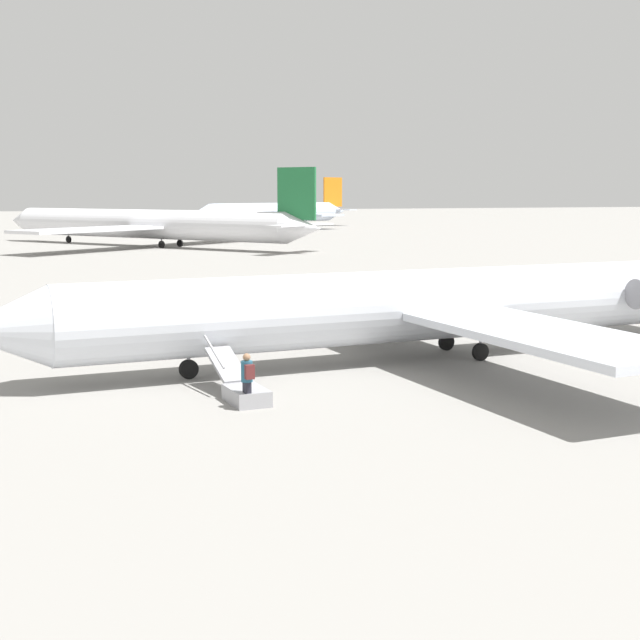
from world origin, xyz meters
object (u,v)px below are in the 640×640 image
Objects in this scene: boarding_stairs at (242,389)px; passenger at (247,377)px; airplane_main at (428,304)px; airplane_far_right at (150,224)px; airplane_far_left at (276,212)px.

boarding_stairs reaches higher than passenger.
passenger is (0.15, 1.15, 0.62)m from boarding_stairs.
airplane_far_right is (-2.10, -78.60, 0.54)m from airplane_main.
boarding_stairs is (8.94, 4.50, -1.83)m from airplane_main.
airplane_main is 0.94× the size of airplane_far_left.
airplane_far_right is 85.02m from passenger.
airplane_far_left is at bearing -21.38° from boarding_stairs.
boarding_stairs is (43.38, 134.46, -2.47)m from airplane_far_left.
airplane_far_left is at bearing -21.30° from passenger.
airplane_far_left is 20.94× the size of passenger.
airplane_far_right is (32.34, 51.36, -0.09)m from airplane_far_left.
airplane_far_left is 60.69m from airplane_far_right.
airplane_far_left is at bearing -108.35° from airplane_main.
passenger is at bearing 28.40° from airplane_main.
airplane_main is at bearing 50.03° from airplane_far_left.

